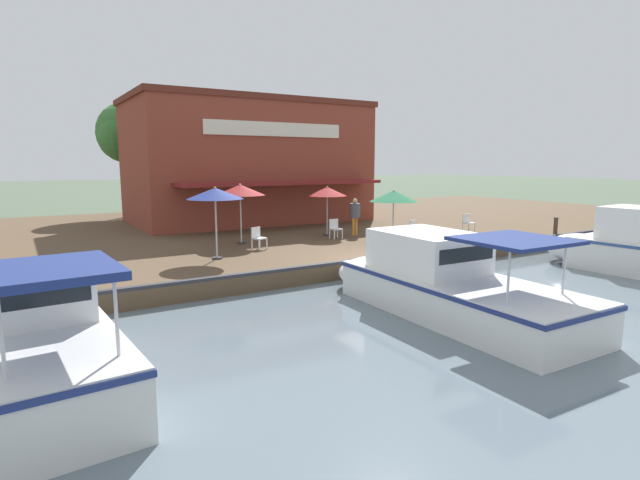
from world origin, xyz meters
name	(u,v)px	position (x,y,z in m)	size (l,w,h in m)	color
ground_plane	(382,276)	(0.00, 0.00, 0.00)	(220.00, 220.00, 0.00)	#4C5B47
quay_deck	(253,231)	(-11.00, 0.00, 0.30)	(22.00, 56.00, 0.60)	brown
quay_edge_fender	(381,257)	(-0.10, 0.00, 0.65)	(0.20, 50.40, 0.10)	#2D2D33
waterfront_restaurant	(248,162)	(-13.42, 0.84, 3.95)	(9.12, 12.86, 6.70)	brown
patio_umbrella_mid_patio_left	(215,194)	(-3.07, -4.84, 2.86)	(1.92, 1.92, 2.50)	#B7B7B7
patio_umbrella_back_row	(394,196)	(-2.49, 2.50, 2.55)	(1.95, 1.95, 2.23)	#B7B7B7
patio_umbrella_by_entrance	(240,190)	(-5.68, -2.86, 2.80)	(2.01, 2.01, 2.46)	#B7B7B7
patio_umbrella_far_corner	(327,192)	(-5.78, 1.38, 2.60)	(1.76, 1.76, 2.25)	#B7B7B7
cafe_chair_beside_entrance	(415,229)	(-2.67, 3.86, 1.08)	(0.54, 0.54, 0.85)	white
cafe_chair_facing_river	(468,222)	(-3.36, 7.87, 1.08)	(0.47, 0.47, 0.85)	white
cafe_chair_back_row_seat	(335,228)	(-4.88, 1.23, 1.08)	(0.46, 0.46, 0.85)	white
cafe_chair_under_first_umbrella	(258,237)	(-4.15, -2.80, 1.08)	(0.55, 0.55, 0.85)	white
person_at_quay_edge	(355,212)	(-5.19, 2.50, 1.66)	(0.48, 0.48, 1.69)	orange
motorboat_fourth_along	(46,341)	(3.75, -10.40, 0.84)	(5.91, 2.30, 2.40)	silver
motorboat_second_along	(436,282)	(3.96, -1.39, 0.81)	(7.94, 2.76, 2.19)	white
mooring_post	(556,226)	(-0.35, 10.28, 1.03)	(0.22, 0.22, 0.84)	#473323
tree_downstream_bank	(126,135)	(-19.01, -4.65, 5.55)	(3.86, 3.67, 6.91)	brown
tree_upstream_bank	(177,143)	(-19.48, -1.48, 5.16)	(3.92, 3.73, 6.55)	brown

